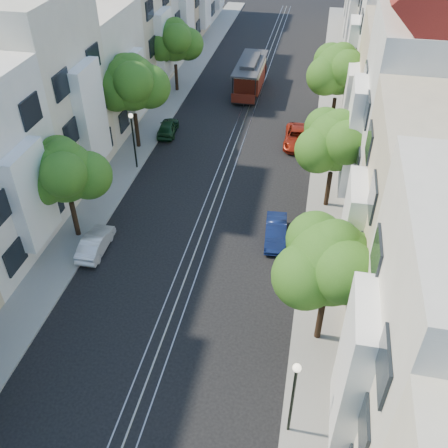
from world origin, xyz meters
The scene contains 22 objects.
ground centered at (0.00, 28.00, 0.00)m, with size 200.00×200.00×0.00m, color black.
sidewalk_east centered at (7.25, 28.00, 0.06)m, with size 2.50×80.00×0.12m, color gray.
sidewalk_west centered at (-7.25, 28.00, 0.06)m, with size 2.50×80.00×0.12m, color gray.
rail_left centered at (-0.55, 28.00, 0.01)m, with size 0.06×80.00×0.02m, color gray.
rail_slot centered at (0.00, 28.00, 0.01)m, with size 0.06×80.00×0.02m, color gray.
rail_right centered at (0.55, 28.00, 0.01)m, with size 0.06×80.00×0.02m, color gray.
lane_line centered at (0.00, 28.00, 0.00)m, with size 0.08×80.00×0.01m, color tan.
townhouses_east centered at (11.87, 27.91, 5.18)m, with size 7.75×72.00×12.00m.
townhouses_west centered at (-11.87, 27.91, 5.08)m, with size 7.75×72.00×11.76m.
tree_e_b centered at (7.26, 8.98, 4.73)m, with size 4.93×4.08×6.68m.
tree_e_c centered at (7.26, 19.98, 4.60)m, with size 4.84×3.99×6.52m.
tree_e_d centered at (7.26, 30.98, 4.87)m, with size 5.01×4.16×6.85m.
tree_w_b centered at (-7.14, 13.98, 4.40)m, with size 4.72×3.87×6.27m.
tree_w_c centered at (-7.14, 24.98, 5.07)m, with size 5.13×4.28×7.09m.
tree_w_d centered at (-7.14, 35.98, 4.60)m, with size 4.84×3.99×6.52m.
lamp_east centered at (6.30, 4.00, 2.85)m, with size 0.32×0.32×4.16m.
lamp_west centered at (-6.30, 22.00, 2.85)m, with size 0.32×0.32×4.16m.
cable_car centered at (-0.50, 37.24, 1.66)m, with size 2.36×7.31×2.80m.
parked_car_e_mid centered at (4.40, 15.94, 0.57)m, with size 1.21×3.47×1.14m, color #0D1945.
parked_car_e_far centered at (4.69, 27.87, 0.59)m, with size 1.97×4.28×1.19m, color maroon.
parked_car_w_mid centered at (-5.60, 12.93, 0.56)m, with size 1.19×3.41×1.12m, color silver.
parked_car_w_far centered at (-5.60, 27.55, 0.58)m, with size 1.37×3.39×1.16m, color #15361B.
Camera 1 is at (5.88, -7.03, 18.88)m, focal length 40.00 mm.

